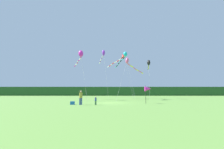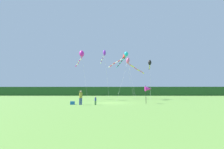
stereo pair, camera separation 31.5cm
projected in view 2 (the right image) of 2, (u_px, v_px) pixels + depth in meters
name	position (u px, v px, depth m)	size (l,w,h in m)	color
ground_plane	(111.00, 103.00, 22.46)	(120.00, 120.00, 0.00)	#6B9E42
distant_treeline	(113.00, 91.00, 67.38)	(108.00, 2.41, 3.95)	#234C23
person_adult	(81.00, 97.00, 19.17)	(0.39, 0.39, 1.79)	#334C8C
person_child	(95.00, 100.00, 18.86)	(0.23, 0.23, 1.07)	#3F724C
cooler_box	(73.00, 103.00, 19.39)	(0.52, 0.39, 0.42)	#1959B2
banner_flag_pole	(148.00, 89.00, 21.18)	(0.90, 0.70, 2.54)	black
kite_magenta	(81.00, 55.00, 31.99)	(4.87, 9.54, 10.57)	#B2B2B2
kite_rainbow	(131.00, 63.00, 32.03)	(6.94, 9.24, 8.94)	#B2B2B2
kite_cyan	(125.00, 56.00, 35.78)	(3.93, 10.25, 11.19)	#B2B2B2
kite_red	(122.00, 57.00, 37.79)	(6.20, 8.15, 11.32)	#B2B2B2
kite_black	(150.00, 63.00, 35.85)	(1.50, 6.61, 9.39)	#B2B2B2
kite_purple	(104.00, 54.00, 36.06)	(2.77, 8.51, 11.68)	#B2B2B2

